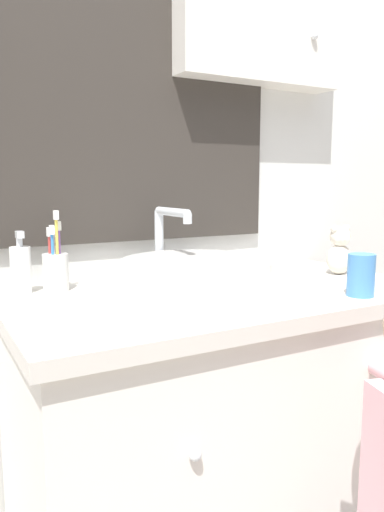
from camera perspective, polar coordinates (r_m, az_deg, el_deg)
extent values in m
cube|color=silver|center=(1.49, -3.02, 15.07)|extent=(3.20, 0.06, 2.50)
cube|color=#332D28|center=(1.44, -7.42, 22.97)|extent=(0.86, 0.02, 1.05)
cube|color=#B2C1CC|center=(1.43, -7.32, 23.03)|extent=(0.80, 0.01, 0.99)
sphere|color=silver|center=(1.67, 13.87, 23.22)|extent=(0.02, 0.02, 0.02)
cube|color=silver|center=(1.39, 3.43, -21.31)|extent=(1.00, 0.53, 0.78)
cube|color=beige|center=(1.24, 3.59, -4.72)|extent=(1.04, 0.57, 0.03)
sphere|color=silver|center=(0.98, 0.37, -21.76)|extent=(0.02, 0.02, 0.02)
sphere|color=silver|center=(1.25, 20.15, -15.30)|extent=(0.02, 0.02, 0.02)
cylinder|color=white|center=(1.17, 0.49, -2.43)|extent=(0.36, 0.36, 0.08)
cylinder|color=silver|center=(1.17, 0.49, -0.59)|extent=(0.29, 0.29, 0.01)
cylinder|color=silver|center=(1.35, -3.77, 1.18)|extent=(0.02, 0.02, 0.19)
cylinder|color=silver|center=(1.26, -2.26, 5.04)|extent=(0.02, 0.16, 0.02)
cylinder|color=silver|center=(1.19, -0.52, 4.27)|extent=(0.02, 0.02, 0.02)
sphere|color=white|center=(1.40, -0.10, -0.99)|extent=(0.05, 0.05, 0.05)
cylinder|color=silver|center=(1.26, -15.31, -1.82)|extent=(0.06, 0.06, 0.09)
cylinder|color=#8E56B7|center=(1.26, -14.91, 0.23)|extent=(0.01, 0.01, 0.16)
cube|color=white|center=(1.25, -15.03, 3.35)|extent=(0.01, 0.02, 0.02)
cylinder|color=white|center=(1.27, -15.50, -0.09)|extent=(0.01, 0.01, 0.14)
cube|color=white|center=(1.26, -15.61, 2.61)|extent=(0.01, 0.02, 0.02)
cylinder|color=#D6423D|center=(1.26, -15.91, -0.11)|extent=(0.01, 0.01, 0.14)
cube|color=white|center=(1.26, -16.02, 2.66)|extent=(0.01, 0.02, 0.02)
cylinder|color=#3884DB|center=(1.24, -15.62, -0.06)|extent=(0.01, 0.01, 0.15)
cube|color=white|center=(1.24, -15.74, 2.90)|extent=(0.01, 0.02, 0.02)
cylinder|color=#E5CC4C|center=(1.24, -15.14, 0.75)|extent=(0.01, 0.01, 0.18)
cube|color=white|center=(1.23, -15.29, 4.54)|extent=(0.01, 0.02, 0.02)
cylinder|color=white|center=(1.25, -18.98, -1.55)|extent=(0.05, 0.05, 0.11)
cylinder|color=silver|center=(1.24, -19.12, 1.50)|extent=(0.01, 0.01, 0.02)
cube|color=silver|center=(1.23, -19.10, 2.33)|extent=(0.02, 0.03, 0.02)
cylinder|color=white|center=(1.27, 18.77, -9.05)|extent=(0.02, 0.05, 0.12)
ellipsoid|color=beige|center=(1.50, 16.47, -0.37)|extent=(0.08, 0.06, 0.09)
sphere|color=beige|center=(1.49, 16.58, 2.16)|extent=(0.06, 0.06, 0.06)
sphere|color=beige|center=(1.48, 16.01, 2.98)|extent=(0.02, 0.02, 0.02)
sphere|color=beige|center=(1.51, 17.20, 3.03)|extent=(0.02, 0.02, 0.02)
sphere|color=silver|center=(1.48, 17.26, 1.90)|extent=(0.02, 0.02, 0.02)
cylinder|color=#4789D1|center=(1.22, 18.75, -2.08)|extent=(0.06, 0.06, 0.10)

